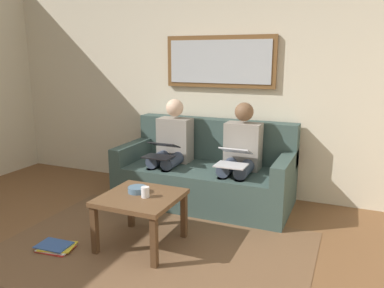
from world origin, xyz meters
name	(u,v)px	position (x,y,z in m)	size (l,w,h in m)	color
wall_rear	(222,83)	(0.00, -2.60, 1.30)	(6.00, 0.12, 2.60)	beige
area_rug	(153,250)	(0.00, -0.85, 0.00)	(2.60, 1.80, 0.01)	brown
couch	(207,174)	(0.00, -2.12, 0.31)	(1.90, 0.90, 0.90)	#384C47
framed_mirror	(220,62)	(0.00, -2.51, 1.55)	(1.31, 0.05, 0.59)	brown
coffee_table	(141,203)	(0.14, -0.90, 0.39)	(0.64, 0.64, 0.46)	brown
cup	(145,192)	(0.08, -0.88, 0.50)	(0.07, 0.07, 0.09)	silver
bowl	(137,190)	(0.20, -0.96, 0.48)	(0.16, 0.16, 0.05)	slate
person_left	(240,154)	(-0.41, -2.05, 0.61)	(0.38, 0.58, 1.14)	gray
laptop_silver	(234,157)	(-0.41, -1.82, 0.63)	(0.31, 0.38, 0.17)	silver
person_right	(171,147)	(0.41, -2.05, 0.61)	(0.38, 0.58, 1.14)	gray
laptop_black	(161,150)	(0.41, -1.81, 0.62)	(0.31, 0.34, 0.15)	black
magazine_stack	(56,247)	(0.77, -0.53, 0.03)	(0.34, 0.27, 0.04)	red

